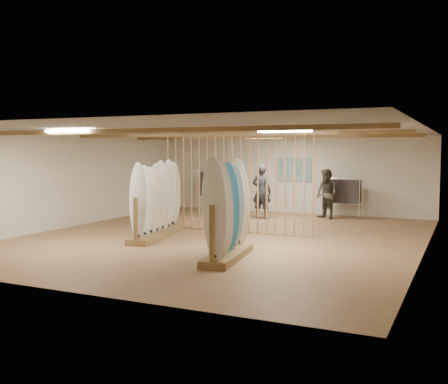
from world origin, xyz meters
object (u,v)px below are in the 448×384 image
at_px(rack_left, 157,212).
at_px(clothing_rack_b, 343,191).
at_px(rack_right, 227,226).
at_px(clothing_rack_a, 217,184).
at_px(shopper_a, 262,188).
at_px(shopper_b, 327,191).

relative_size(rack_left, clothing_rack_b, 2.05).
height_order(rack_right, clothing_rack_a, rack_right).
height_order(clothing_rack_b, shopper_a, shopper_a).
relative_size(rack_left, shopper_a, 1.37).
bearing_deg(clothing_rack_a, rack_right, -66.70).
relative_size(rack_right, shopper_b, 1.19).
bearing_deg(shopper_a, shopper_b, -156.60).
height_order(rack_right, shopper_a, rack_right).
bearing_deg(rack_left, shopper_b, 50.38).
xyz_separation_m(rack_right, shopper_b, (0.27, 7.38, 0.24)).
height_order(rack_left, clothing_rack_a, rack_left).
height_order(clothing_rack_a, shopper_b, shopper_b).
xyz_separation_m(clothing_rack_a, clothing_rack_b, (4.78, -0.00, -0.11)).
xyz_separation_m(clothing_rack_b, shopper_a, (-2.43, -1.38, 0.13)).
bearing_deg(clothing_rack_a, shopper_b, -11.65).
height_order(shopper_a, shopper_b, shopper_a).
bearing_deg(rack_left, clothing_rack_a, 90.93).
xyz_separation_m(rack_right, shopper_a, (-1.76, 6.58, 0.32)).
distance_m(rack_left, shopper_a, 4.95).
bearing_deg(shopper_b, shopper_a, -125.91).
xyz_separation_m(rack_right, clothing_rack_b, (0.67, 7.96, 0.19)).
bearing_deg(clothing_rack_a, shopper_a, -34.47).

